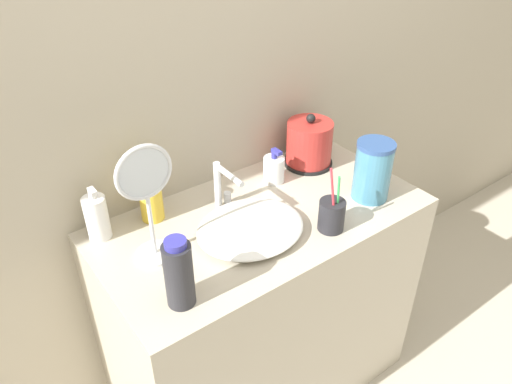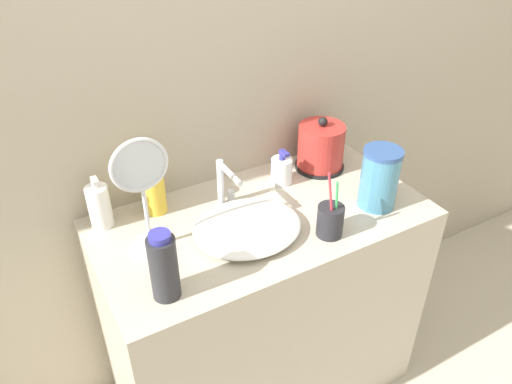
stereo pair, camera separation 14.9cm
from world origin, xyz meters
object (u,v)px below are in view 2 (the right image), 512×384
Objects in this scene: hand_cream_bottle at (153,186)px; vanity_mirror at (143,188)px; mouthwash_bottle at (164,266)px; faucet at (225,182)px; toothbrush_cup at (330,220)px; shampoo_bottle at (99,206)px; electric_kettle at (321,148)px; water_pitcher at (379,178)px; lotion_bottle at (282,170)px.

vanity_mirror is (-0.07, -0.16, 0.11)m from hand_cream_bottle.
vanity_mirror reaches higher than mouthwash_bottle.
toothbrush_cup is at bearing -53.57° from faucet.
shampoo_bottle is (-0.37, 0.10, -0.02)m from faucet.
hand_cream_bottle is at bearing 137.85° from toothbrush_cup.
mouthwash_bottle is at bearing -155.32° from electric_kettle.
shampoo_bottle is at bearing 99.66° from mouthwash_bottle.
toothbrush_cup is at bearing -23.16° from vanity_mirror.
mouthwash_bottle is (-0.31, -0.27, 0.00)m from faucet.
toothbrush_cup is 0.55m from hand_cream_bottle.
hand_cream_bottle is 0.70m from water_pitcher.
mouthwash_bottle reaches higher than hand_cream_bottle.
vanity_mirror reaches higher than faucet.
mouthwash_bottle is at bearing -176.40° from water_pitcher.
water_pitcher is (0.70, -0.16, -0.10)m from vanity_mirror.
faucet is 1.28× the size of lotion_bottle.
water_pitcher reaches higher than mouthwash_bottle.
faucet reaches higher than lotion_bottle.
shampoo_bottle is 0.86m from water_pitcher.
electric_kettle is 0.28m from water_pitcher.
toothbrush_cup is (-0.20, -0.33, -0.03)m from electric_kettle.
faucet is 0.41m from mouthwash_bottle.
lotion_bottle is at bearing 9.00° from faucet.
hand_cream_bottle reaches higher than faucet.
electric_kettle and mouthwash_bottle have the same top height.
lotion_bottle is (0.03, 0.31, -0.00)m from toothbrush_cup.
faucet is 0.38m from shampoo_bottle.
electric_kettle is at bearing 94.25° from water_pitcher.
mouthwash_bottle is (-0.71, -0.33, 0.02)m from electric_kettle.
toothbrush_cup is (0.20, -0.28, -0.04)m from faucet.
hand_cream_bottle is 0.21m from vanity_mirror.
hand_cream_bottle is at bearing 153.27° from water_pitcher.
electric_kettle is at bearing 58.57° from toothbrush_cup.
toothbrush_cup reaches higher than mouthwash_bottle.
vanity_mirror is at bearing 167.57° from water_pitcher.
shampoo_bottle is 0.23m from vanity_mirror.
toothbrush_cup reaches higher than electric_kettle.
lotion_bottle is at bearing 11.98° from vanity_mirror.
vanity_mirror is at bearing -114.80° from hand_cream_bottle.
lotion_bottle is (-0.17, -0.02, -0.03)m from electric_kettle.
toothbrush_cup is 1.72× the size of lotion_bottle.
faucet is 0.82× the size of hand_cream_bottle.
vanity_mirror is 1.76× the size of water_pitcher.
faucet is 0.46× the size of vanity_mirror.
water_pitcher reaches higher than electric_kettle.
lotion_bottle is 0.64× the size of mouthwash_bottle.
vanity_mirror reaches higher than electric_kettle.
vanity_mirror reaches higher than toothbrush_cup.
vanity_mirror is at bearing 81.78° from mouthwash_bottle.
toothbrush_cup reaches higher than hand_cream_bottle.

